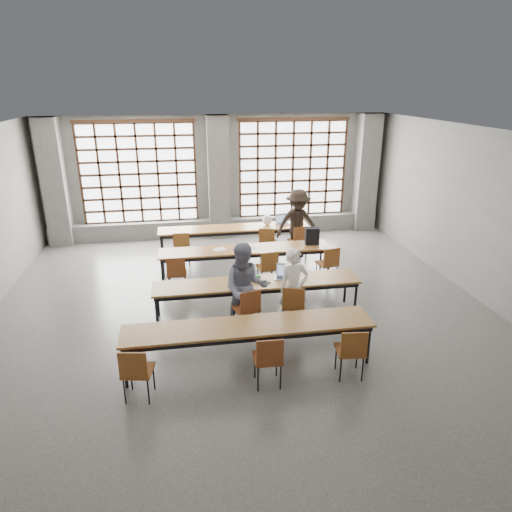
{
  "coord_description": "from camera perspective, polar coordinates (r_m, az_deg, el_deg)",
  "views": [
    {
      "loc": [
        -1.12,
        -7.89,
        4.32
      ],
      "look_at": [
        0.28,
        0.4,
        1.12
      ],
      "focal_mm": 32.0,
      "sensor_mm": 36.0,
      "label": 1
    }
  ],
  "objects": [
    {
      "name": "desk_row_a",
      "position": [
        12.18,
        -2.72,
        3.32
      ],
      "size": [
        4.0,
        0.7,
        0.73
      ],
      "color": "brown",
      "rests_on": "floor"
    },
    {
      "name": "column_mid",
      "position": [
        13.41,
        -4.71,
        9.7
      ],
      "size": [
        0.6,
        0.55,
        3.5
      ],
      "primitive_type": "cube",
      "color": "#565653",
      "rests_on": "floor"
    },
    {
      "name": "laptop_front",
      "position": [
        9.0,
        3.6,
        -2.33
      ],
      "size": [
        0.44,
        0.41,
        0.26
      ],
      "color": "#BBBCC0",
      "rests_on": "desk_row_c"
    },
    {
      "name": "wall_front",
      "position": [
        3.69,
        12.04,
        -23.99
      ],
      "size": [
        10.0,
        0.0,
        10.0
      ],
      "primitive_type": "plane",
      "rotation": [
        -1.57,
        0.0,
        0.0
      ],
      "color": "slate",
      "rests_on": "floor"
    },
    {
      "name": "plastic_bag",
      "position": [
        12.3,
        1.41,
        4.53
      ],
      "size": [
        0.26,
        0.21,
        0.29
      ],
      "primitive_type": "ellipsoid",
      "rotation": [
        0.0,
        0.0,
        -0.02
      ],
      "color": "white",
      "rests_on": "desk_row_a"
    },
    {
      "name": "mouse",
      "position": [
        8.99,
        6.14,
        -2.72
      ],
      "size": [
        0.12,
        0.1,
        0.04
      ],
      "primitive_type": "ellipsoid",
      "rotation": [
        0.0,
        0.0,
        0.42
      ],
      "color": "white",
      "rests_on": "desk_row_c"
    },
    {
      "name": "desk_row_c",
      "position": [
        8.85,
        0.13,
        -3.6
      ],
      "size": [
        4.0,
        0.7,
        0.73
      ],
      "color": "brown",
      "rests_on": "floor"
    },
    {
      "name": "chair_near_left",
      "position": [
        6.86,
        -14.77,
        -13.48
      ],
      "size": [
        0.49,
        0.49,
        0.88
      ],
      "color": "brown",
      "rests_on": "floor"
    },
    {
      "name": "chair_mid_left",
      "position": [
        9.96,
        -9.92,
        -1.85
      ],
      "size": [
        0.43,
        0.43,
        0.88
      ],
      "color": "brown",
      "rests_on": "floor"
    },
    {
      "name": "chair_mid_right",
      "position": [
        10.47,
        9.09,
        -0.64
      ],
      "size": [
        0.49,
        0.5,
        0.88
      ],
      "color": "brown",
      "rests_on": "floor"
    },
    {
      "name": "floor",
      "position": [
        9.07,
        -1.37,
        -7.64
      ],
      "size": [
        11.0,
        11.0,
        0.0
      ],
      "primitive_type": "plane",
      "color": "#494947",
      "rests_on": "ground"
    },
    {
      "name": "chair_near_mid",
      "position": [
        6.91,
        1.58,
        -12.42
      ],
      "size": [
        0.43,
        0.44,
        0.88
      ],
      "color": "maroon",
      "rests_on": "floor"
    },
    {
      "name": "student_male",
      "position": [
        8.47,
        4.72,
        -4.05
      ],
      "size": [
        0.6,
        0.44,
        1.54
      ],
      "primitive_type": "imported",
      "rotation": [
        0.0,
        0.0,
        0.13
      ],
      "color": "white",
      "rests_on": "floor"
    },
    {
      "name": "student_female",
      "position": [
        8.28,
        -1.33,
        -4.01
      ],
      "size": [
        0.91,
        0.75,
        1.69
      ],
      "primitive_type": "imported",
      "rotation": [
        0.0,
        0.0,
        -0.14
      ],
      "color": "navy",
      "rests_on": "floor"
    },
    {
      "name": "green_box",
      "position": [
        8.87,
        -0.28,
        -2.76
      ],
      "size": [
        0.26,
        0.13,
        0.09
      ],
      "primitive_type": "cube",
      "rotation": [
        0.0,
        0.0,
        0.17
      ],
      "color": "#2B842B",
      "rests_on": "desk_row_c"
    },
    {
      "name": "backpack",
      "position": [
        10.88,
        7.02,
        2.5
      ],
      "size": [
        0.34,
        0.23,
        0.4
      ],
      "primitive_type": "cube",
      "rotation": [
        0.0,
        0.0,
        -0.1
      ],
      "color": "black",
      "rests_on": "desk_row_b"
    },
    {
      "name": "chair_front_left",
      "position": [
        8.31,
        -1.03,
        -6.3
      ],
      "size": [
        0.52,
        0.53,
        0.88
      ],
      "color": "maroon",
      "rests_on": "floor"
    },
    {
      "name": "chair_mid_centre",
      "position": [
        10.12,
        1.52,
        -1.14
      ],
      "size": [
        0.47,
        0.47,
        0.88
      ],
      "color": "brown",
      "rests_on": "floor"
    },
    {
      "name": "sill_ledge",
      "position": [
        13.85,
        -4.56,
        3.67
      ],
      "size": [
        9.8,
        0.35,
        0.5
      ],
      "primitive_type": "cube",
      "color": "#565653",
      "rests_on": "floor"
    },
    {
      "name": "paper_sheet_c",
      "position": [
        10.58,
        -0.77,
        0.99
      ],
      "size": [
        0.36,
        0.32,
        0.0
      ],
      "primitive_type": "cube",
      "rotation": [
        0.0,
        0.0,
        0.48
      ],
      "color": "silver",
      "rests_on": "desk_row_b"
    },
    {
      "name": "column_left",
      "position": [
        13.79,
        -23.88,
        8.31
      ],
      "size": [
        0.6,
        0.55,
        3.5
      ],
      "primitive_type": "cube",
      "color": "#565653",
      "rests_on": "floor"
    },
    {
      "name": "window_left",
      "position": [
        13.58,
        -14.44,
        9.91
      ],
      "size": [
        3.32,
        0.12,
        3.0
      ],
      "color": "white",
      "rests_on": "wall_back"
    },
    {
      "name": "red_pouch",
      "position": [
        6.94,
        -14.57,
        -13.36
      ],
      "size": [
        0.21,
        0.1,
        0.06
      ],
      "primitive_type": "cube",
      "rotation": [
        0.0,
        0.0,
        0.13
      ],
      "color": "#AA1417",
      "rests_on": "chair_near_left"
    },
    {
      "name": "desk_row_b",
      "position": [
        10.59,
        -1.3,
        0.62
      ],
      "size": [
        4.0,
        0.7,
        0.73
      ],
      "color": "brown",
      "rests_on": "floor"
    },
    {
      "name": "laptop_back",
      "position": [
        12.46,
        3.35,
        4.33
      ],
      "size": [
        0.41,
        0.36,
        0.26
      ],
      "color": "#ABABAF",
      "rests_on": "desk_row_a"
    },
    {
      "name": "wall_back",
      "position": [
        13.68,
        -4.81,
        9.92
      ],
      "size": [
        10.0,
        0.0,
        10.0
      ],
      "primitive_type": "plane",
      "rotation": [
        1.57,
        0.0,
        0.0
      ],
      "color": "slate",
      "rests_on": "floor"
    },
    {
      "name": "wall_right",
      "position": [
        10.31,
        27.28,
        4.04
      ],
      "size": [
        0.0,
        11.0,
        11.0
      ],
      "primitive_type": "plane",
      "rotation": [
        1.57,
        0.0,
        -1.57
      ],
      "color": "slate",
      "rests_on": "floor"
    },
    {
      "name": "chair_back_left",
      "position": [
        11.54,
        -9.26,
        1.4
      ],
      "size": [
        0.44,
        0.45,
        0.88
      ],
      "color": "brown",
      "rests_on": "floor"
    },
    {
      "name": "chair_back_right",
      "position": [
        11.92,
        5.38,
        2.22
      ],
      "size": [
        0.48,
        0.48,
        0.88
      ],
      "color": "brown",
      "rests_on": "floor"
    },
    {
      "name": "chair_back_mid",
      "position": [
        11.74,
        1.43,
        2.01
      ],
      "size": [
        0.53,
        0.53,
        0.88
      ],
      "color": "brown",
      "rests_on": "floor"
    },
    {
      "name": "student_back",
      "position": [
        11.93,
        5.23,
        4.06
      ],
      "size": [
        1.22,
        0.77,
        1.8
      ],
      "primitive_type": "imported",
      "rotation": [
        0.0,
        0.0,
        0.09
      ],
      "color": "black",
      "rests_on": "floor"
    },
    {
      "name": "paper_sheet_a",
      "position": [
        10.55,
        -4.57,
        0.86
      ],
      "size": [
        0.36,
        0.33,
        0.0
      ],
      "primitive_type": "cube",
      "rotation": [
        0.0,
        0.0,
        0.51
      ],
      "color": "silver",
      "rests_on": "desk_row_b"
    },
    {
      "name": "ceiling",
      "position": [
        8.02,
        -1.58,
        14.93
      ],
      "size": [
        11.0,
        11.0,
        0.0
      ],
      "primitive_type": "plane",
      "rotation": [
        3.14,
        0.0,
        0.0
      ],
      "color": "silver",
      "rests_on": "floor"
    },
    {
      "name": "desk_row_d",
      "position": [
        7.34,
        -0.9,
        -9.07
      ],
      "size": [
        4.0,
        0.7,
        0.73
      ],
      "color": "brown",
      "rests_on": "floor"
    },
    {
      "name": "chair_near_right",
      "position": [
        7.24,
        11.87,
        -11.22
      ],
      "size": [
        0.47,
        0.47,
        0.88
      ],
      "color": "brown",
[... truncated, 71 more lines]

